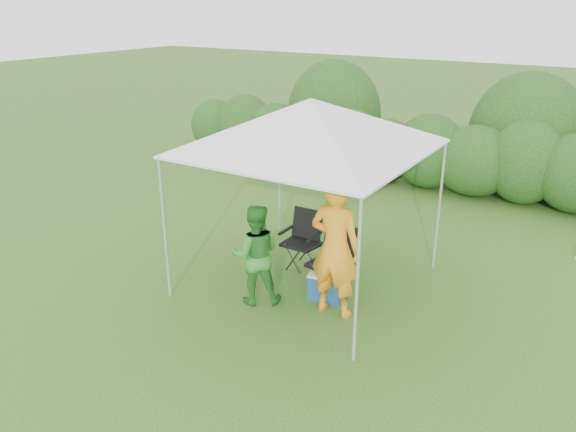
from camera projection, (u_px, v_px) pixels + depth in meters
The scene contains 9 objects.
ground at pixel (292, 294), 8.37m from camera, with size 70.00×70.00×0.00m, color #3C6620.
hedge at pixel (433, 154), 12.77m from camera, with size 14.08×1.53×1.80m.
canopy at pixel (311, 124), 7.88m from camera, with size 3.10×3.10×2.83m.
chair_right at pixel (334, 255), 8.28m from camera, with size 0.71×0.66×1.02m.
chair_left at pixel (303, 235), 9.10m from camera, with size 0.58×0.52×0.94m.
man at pixel (335, 248), 7.53m from camera, with size 0.72×0.47×1.97m, color orange.
woman at pixel (255, 255), 7.91m from camera, with size 0.72×0.56×1.48m, color #2E862C.
cooler at pixel (326, 286), 8.17m from camera, with size 0.55×0.44×0.41m.
bottle at pixel (329, 268), 7.99m from camera, with size 0.06×0.06×0.22m, color #592D0C.
Camera 1 is at (3.86, -6.30, 4.10)m, focal length 35.00 mm.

